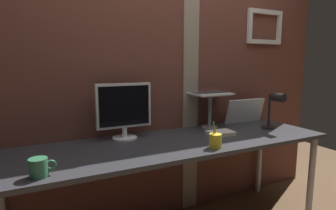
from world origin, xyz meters
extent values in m
cube|color=brown|center=(0.00, 0.45, 1.17)|extent=(3.26, 0.12, 2.34)
cube|color=gray|center=(0.21, 0.38, 1.17)|extent=(0.15, 0.01, 2.34)
cube|color=white|center=(1.01, 0.37, 1.78)|extent=(0.42, 0.03, 0.04)
cube|color=white|center=(1.01, 0.37, 1.51)|extent=(0.42, 0.03, 0.04)
cube|color=white|center=(0.83, 0.37, 1.65)|extent=(0.04, 0.03, 0.24)
cube|color=white|center=(1.20, 0.37, 1.65)|extent=(0.04, 0.03, 0.24)
cube|color=#333338|center=(-0.13, 0.04, 0.74)|extent=(2.36, 0.70, 0.03)
cylinder|color=#B2B2B7|center=(0.99, -0.25, 0.36)|extent=(0.05, 0.05, 0.72)
cylinder|color=#B2B2B7|center=(-1.25, 0.33, 0.36)|extent=(0.05, 0.05, 0.72)
cylinder|color=#B2B2B7|center=(0.99, 0.33, 0.36)|extent=(0.05, 0.05, 0.72)
cylinder|color=white|center=(-0.42, 0.27, 0.76)|extent=(0.18, 0.18, 0.01)
cylinder|color=white|center=(-0.42, 0.27, 0.80)|extent=(0.04, 0.04, 0.07)
cube|color=white|center=(-0.42, 0.27, 1.00)|extent=(0.41, 0.04, 0.32)
cube|color=black|center=(-0.42, 0.25, 1.00)|extent=(0.37, 0.00, 0.29)
cylinder|color=gray|center=(0.33, 0.27, 0.76)|extent=(0.14, 0.14, 0.01)
cylinder|color=gray|center=(0.33, 0.27, 0.90)|extent=(0.03, 0.03, 0.27)
cube|color=gray|center=(0.33, 0.27, 1.04)|extent=(0.28, 0.22, 0.01)
cube|color=white|center=(0.33, 0.27, 1.05)|extent=(0.33, 0.24, 0.01)
cube|color=#2D2D30|center=(0.33, 0.29, 1.06)|extent=(0.29, 0.15, 0.00)
cube|color=white|center=(0.33, 0.41, 1.17)|extent=(0.33, 0.05, 0.22)
cube|color=black|center=(0.33, 0.41, 1.17)|extent=(0.30, 0.04, 0.19)
cube|color=white|center=(0.75, 0.29, 0.86)|extent=(0.42, 0.07, 0.23)
cylinder|color=black|center=(0.78, 0.04, 0.76)|extent=(0.12, 0.12, 0.02)
cylinder|color=black|center=(0.78, 0.04, 0.91)|extent=(0.02, 0.02, 0.28)
cylinder|color=black|center=(0.78, -0.05, 1.03)|extent=(0.07, 0.11, 0.07)
cylinder|color=yellow|center=(0.05, -0.21, 0.80)|extent=(0.08, 0.08, 0.09)
cylinder|color=green|center=(0.06, -0.20, 0.84)|extent=(0.03, 0.03, 0.16)
cylinder|color=red|center=(0.04, -0.21, 0.83)|extent=(0.01, 0.02, 0.14)
cylinder|color=#33724C|center=(-1.01, -0.21, 0.80)|extent=(0.09, 0.09, 0.09)
torus|color=#33724C|center=(-0.96, -0.21, 0.81)|extent=(0.05, 0.01, 0.05)
cube|color=silver|center=(0.28, 0.04, 0.77)|extent=(0.21, 0.15, 0.03)
camera|label=1|loc=(-1.01, -1.65, 1.32)|focal=29.41mm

